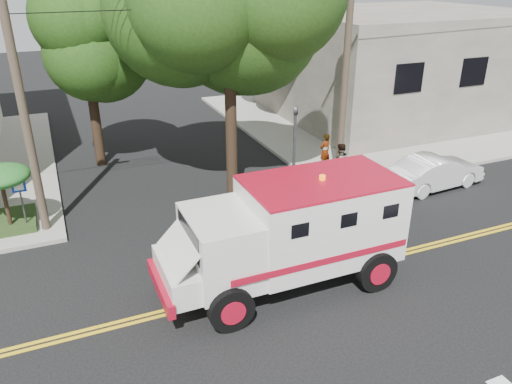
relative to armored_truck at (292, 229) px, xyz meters
name	(u,v)px	position (x,y,z in m)	size (l,w,h in m)	color
ground	(263,288)	(-0.84, 0.05, -1.79)	(100.00, 100.00, 0.00)	black
sidewalk_ne	(376,117)	(12.66, 13.55, -1.71)	(17.00, 17.00, 0.15)	gray
building_right	(397,62)	(14.16, 14.05, 1.36)	(14.00, 12.00, 6.00)	#5F5C51
utility_pole_left	(22,105)	(-6.44, 6.05, 2.71)	(0.28, 0.28, 9.00)	#382D23
utility_pole_right	(345,75)	(5.46, 6.25, 2.71)	(0.28, 0.28, 9.00)	#382D23
tree_main	(243,6)	(1.10, 6.26, 5.41)	(6.08, 5.70, 9.85)	black
tree_left	(93,37)	(-3.52, 11.84, 3.94)	(4.48, 4.20, 7.70)	black
tree_right	(295,12)	(8.00, 15.82, 4.31)	(4.80, 4.50, 8.20)	black
traffic_signal	(295,141)	(2.96, 5.65, 0.44)	(0.15, 0.18, 3.60)	#3F3F42
accessibility_sign	(21,197)	(-7.04, 6.23, -0.42)	(0.45, 0.10, 2.02)	#3F3F42
armored_truck	(292,229)	(0.00, 0.00, 0.00)	(6.91, 2.82, 3.14)	silver
parked_sedan	(436,172)	(8.64, 3.85, -1.09)	(1.48, 4.24, 1.40)	silver
pedestrian_a	(325,151)	(5.35, 7.26, -0.84)	(0.58, 0.38, 1.59)	gray
pedestrian_b	(339,163)	(5.04, 5.55, -0.78)	(0.84, 0.65, 1.72)	gray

